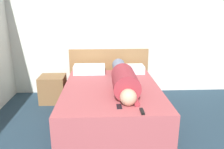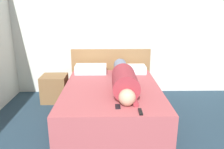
% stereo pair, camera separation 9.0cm
% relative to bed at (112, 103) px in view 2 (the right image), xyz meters
% --- Properties ---
extents(wall_back, '(5.28, 0.06, 2.60)m').
position_rel_bed_xyz_m(wall_back, '(0.09, 1.21, 1.04)').
color(wall_back, silver).
rests_on(wall_back, ground_plane).
extents(bed, '(1.49, 1.99, 0.52)m').
position_rel_bed_xyz_m(bed, '(0.00, 0.00, 0.00)').
color(bed, '#A84C51').
rests_on(bed, ground_plane).
extents(headboard, '(1.61, 0.04, 0.92)m').
position_rel_bed_xyz_m(headboard, '(0.00, 1.14, 0.20)').
color(headboard, olive).
rests_on(headboard, ground_plane).
extents(nightstand, '(0.46, 0.43, 0.50)m').
position_rel_bed_xyz_m(nightstand, '(-1.07, 0.71, -0.01)').
color(nightstand, brown).
rests_on(nightstand, ground_plane).
extents(person_lying, '(0.36, 1.74, 0.36)m').
position_rel_bed_xyz_m(person_lying, '(0.18, -0.03, 0.42)').
color(person_lying, tan).
rests_on(person_lying, bed).
extents(pillow_near_headboard, '(0.58, 0.32, 0.16)m').
position_rel_bed_xyz_m(pillow_near_headboard, '(-0.38, 0.80, 0.34)').
color(pillow_near_headboard, white).
rests_on(pillow_near_headboard, bed).
extents(pillow_second, '(0.56, 0.32, 0.14)m').
position_rel_bed_xyz_m(pillow_second, '(0.37, 0.80, 0.33)').
color(pillow_second, white).
rests_on(pillow_second, bed).
extents(tv_remote, '(0.04, 0.15, 0.02)m').
position_rel_bed_xyz_m(tv_remote, '(0.32, -0.89, 0.27)').
color(tv_remote, black).
rests_on(tv_remote, bed).
extents(cell_phone, '(0.06, 0.13, 0.01)m').
position_rel_bed_xyz_m(cell_phone, '(0.06, -0.73, 0.27)').
color(cell_phone, black).
rests_on(cell_phone, bed).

